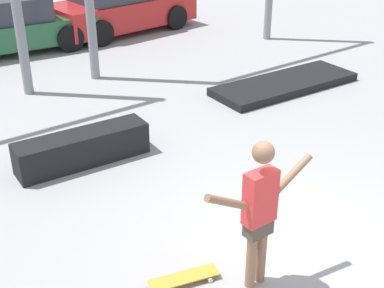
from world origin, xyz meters
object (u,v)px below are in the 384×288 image
skateboard (184,278)px  parked_car_green (7,25)px  grind_box (83,148)px  parked_car_red (121,6)px  manual_pad (285,84)px  skateboarder (260,207)px

skateboard → parked_car_green: bearing=95.8°
skateboard → grind_box: size_ratio=0.39×
grind_box → parked_car_red: (4.42, 6.46, 0.47)m
grind_box → manual_pad: 4.97m
skateboarder → skateboard: 1.25m
parked_car_green → parked_car_red: bearing=3.7°
skateboard → manual_pad: (5.29, 3.65, 0.02)m
manual_pad → skateboard: bearing=-145.4°
parked_car_red → manual_pad: bearing=-89.9°
manual_pad → parked_car_green: size_ratio=0.77×
skateboarder → grind_box: bearing=94.8°
manual_pad → skateboarder: bearing=-138.4°
skateboarder → parked_car_red: bearing=68.1°
grind_box → parked_car_red: parked_car_red is taller
parked_car_green → parked_car_red: parked_car_red is taller
parked_car_red → skateboarder: bearing=-117.0°
manual_pad → parked_car_red: parked_car_red is taller
parked_car_green → skateboarder: bearing=-89.0°
skateboard → manual_pad: 6.43m
skateboarder → grind_box: skateboarder is taller
skateboard → parked_car_green: parked_car_green is taller
skateboard → grind_box: grind_box is taller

